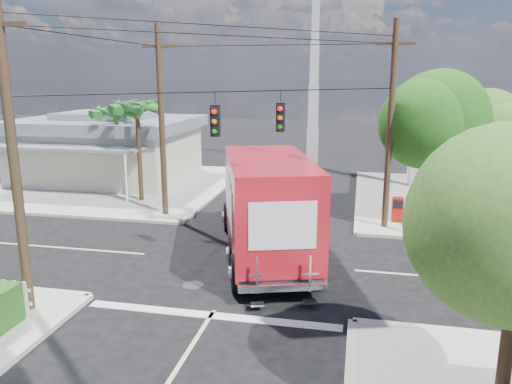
# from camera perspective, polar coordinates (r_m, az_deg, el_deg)

# --- Properties ---
(ground) EXTENTS (120.00, 120.00, 0.00)m
(ground) POSITION_cam_1_polar(r_m,az_deg,el_deg) (18.63, -1.28, -7.99)
(ground) COLOR black
(ground) RESTS_ON ground
(sidewalk_ne) EXTENTS (14.12, 14.12, 0.14)m
(sidewalk_ne) POSITION_cam_1_polar(r_m,az_deg,el_deg) (29.39, 25.11, -1.16)
(sidewalk_ne) COLOR #A09B91
(sidewalk_ne) RESTS_ON ground
(sidewalk_nw) EXTENTS (14.12, 14.12, 0.14)m
(sidewalk_nw) POSITION_cam_1_polar(r_m,az_deg,el_deg) (32.20, -15.90, 0.77)
(sidewalk_nw) COLOR #A09B91
(sidewalk_nw) RESTS_ON ground
(road_markings) EXTENTS (32.00, 32.00, 0.01)m
(road_markings) POSITION_cam_1_polar(r_m,az_deg,el_deg) (17.30, -2.40, -9.70)
(road_markings) COLOR beige
(road_markings) RESTS_ON ground
(building_nw) EXTENTS (10.80, 10.20, 4.30)m
(building_nw) POSITION_cam_1_polar(r_m,az_deg,el_deg) (33.73, -16.58, 4.99)
(building_nw) COLOR beige
(building_nw) RESTS_ON sidewalk_nw
(radio_tower) EXTENTS (0.80, 0.80, 17.00)m
(radio_tower) POSITION_cam_1_polar(r_m,az_deg,el_deg) (37.08, 6.62, 11.45)
(radio_tower) COLOR silver
(radio_tower) RESTS_ON ground
(tree_ne_front) EXTENTS (4.21, 4.14, 6.66)m
(tree_ne_front) POSITION_cam_1_polar(r_m,az_deg,el_deg) (23.96, 19.78, 7.74)
(tree_ne_front) COLOR #422D1C
(tree_ne_front) RESTS_ON sidewalk_ne
(tree_ne_back) EXTENTS (3.77, 3.66, 5.82)m
(tree_ne_back) POSITION_cam_1_polar(r_m,az_deg,el_deg) (26.63, 24.64, 6.54)
(tree_ne_back) COLOR #422D1C
(tree_ne_back) RESTS_ON sidewalk_ne
(palm_nw_front) EXTENTS (3.01, 3.08, 5.59)m
(palm_nw_front) POSITION_cam_1_polar(r_m,az_deg,el_deg) (27.02, -13.46, 9.27)
(palm_nw_front) COLOR #422D1C
(palm_nw_front) RESTS_ON sidewalk_nw
(palm_nw_back) EXTENTS (3.01, 3.08, 5.19)m
(palm_nw_back) POSITION_cam_1_polar(r_m,az_deg,el_deg) (29.27, -15.76, 8.69)
(palm_nw_back) COLOR #422D1C
(palm_nw_back) RESTS_ON sidewalk_nw
(utility_poles) EXTENTS (12.00, 10.68, 9.00)m
(utility_poles) POSITION_cam_1_polar(r_m,az_deg,el_deg) (19.43, -4.85, 7.08)
(utility_poles) COLOR #473321
(utility_poles) RESTS_ON ground
(vending_boxes) EXTENTS (1.90, 0.50, 1.10)m
(vending_boxes) POSITION_cam_1_polar(r_m,az_deg,el_deg) (24.01, 17.52, -1.99)
(vending_boxes) COLOR #AE150B
(vending_boxes) RESTS_ON sidewalk_ne
(delivery_truck) EXTENTS (5.24, 9.41, 3.91)m
(delivery_truck) POSITION_cam_1_polar(r_m,az_deg,el_deg) (18.60, 1.16, -1.58)
(delivery_truck) COLOR black
(delivery_truck) RESTS_ON ground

